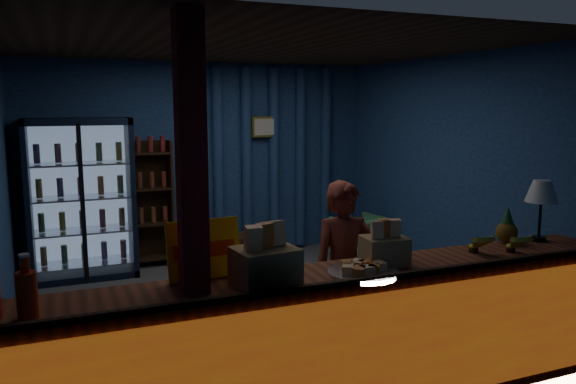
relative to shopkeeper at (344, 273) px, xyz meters
name	(u,v)px	position (x,y,z in m)	size (l,w,h in m)	color
ground	(257,310)	(-0.29, 1.31, -0.74)	(4.60, 4.60, 0.00)	#515154
room_walls	(256,155)	(-0.29, 1.31, 0.83)	(4.60, 4.60, 4.60)	navy
counter	(348,338)	(-0.29, -0.60, -0.26)	(4.40, 0.57, 0.99)	brown
support_post	(193,234)	(-1.34, -0.59, 0.56)	(0.16, 0.16, 2.60)	maroon
beverage_cooler	(81,199)	(-1.84, 3.23, 0.20)	(1.20, 0.62, 1.90)	black
bottle_shelf	(152,204)	(-0.99, 3.37, 0.06)	(0.50, 0.28, 1.60)	#311E0F
curtain_folds	(274,159)	(0.71, 3.45, 0.56)	(1.74, 0.14, 2.50)	navy
framed_picture	(265,127)	(0.56, 3.40, 1.01)	(0.36, 0.04, 0.28)	gold
shopkeeper	(344,273)	(0.00, 0.00, 0.00)	(0.54, 0.35, 1.47)	maroon
green_chair	(361,238)	(1.61, 2.57, -0.44)	(0.63, 0.64, 0.59)	#59B26E
side_table	(236,253)	(-0.09, 2.70, -0.51)	(0.56, 0.46, 0.53)	#311E0F
yellow_sign	(204,249)	(-1.22, -0.37, 0.41)	(0.49, 0.13, 0.38)	yellow
soda_bottles	(8,293)	(-2.34, -0.66, 0.36)	(0.29, 0.19, 0.35)	red
snack_box_left	(265,264)	(-0.91, -0.67, 0.35)	(0.41, 0.35, 0.40)	#A07E4D
snack_box_centre	(384,248)	(0.03, -0.53, 0.33)	(0.32, 0.28, 0.32)	#A07E4D
pastry_tray	(363,271)	(-0.24, -0.70, 0.24)	(0.47, 0.47, 0.08)	silver
banana_bunches	(496,243)	(0.95, -0.62, 0.30)	(0.50, 0.30, 0.17)	gold
table_lamp	(542,194)	(1.55, -0.44, 0.61)	(0.26, 0.26, 0.50)	black
pineapple	(507,229)	(1.24, -0.42, 0.34)	(0.17, 0.17, 0.30)	brown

